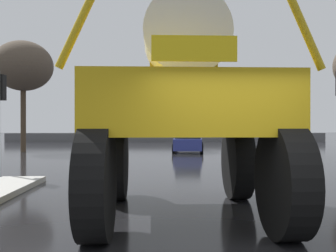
# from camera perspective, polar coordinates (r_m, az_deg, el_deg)

# --- Properties ---
(ground_plane) EXTENTS (120.00, 120.00, 0.00)m
(ground_plane) POSITION_cam_1_polar(r_m,az_deg,el_deg) (21.85, 1.10, -4.37)
(ground_plane) COLOR black
(oversize_sprayer) EXTENTS (3.96, 4.89, 4.46)m
(oversize_sprayer) POSITION_cam_1_polar(r_m,az_deg,el_deg) (7.06, 2.34, 2.18)
(oversize_sprayer) COLOR black
(oversize_sprayer) RESTS_ON ground
(sedan_ahead) EXTENTS (2.23, 4.26, 1.52)m
(sedan_ahead) POSITION_cam_1_polar(r_m,az_deg,el_deg) (23.75, 3.13, -2.28)
(sedan_ahead) COLOR navy
(sedan_ahead) RESTS_ON ground
(traffic_signal_near_left) EXTENTS (0.24, 0.54, 3.49)m
(traffic_signal_near_left) POSITION_cam_1_polar(r_m,az_deg,el_deg) (13.36, -24.40, 3.63)
(traffic_signal_near_left) COLOR gray
(traffic_signal_near_left) RESTS_ON ground
(traffic_signal_far_left) EXTENTS (0.24, 0.55, 3.28)m
(traffic_signal_far_left) POSITION_cam_1_polar(r_m,az_deg,el_deg) (32.66, -10.40, 1.33)
(traffic_signal_far_left) COLOR gray
(traffic_signal_far_left) RESTS_ON ground
(bare_tree_left) EXTENTS (3.75, 3.75, 7.10)m
(bare_tree_left) POSITION_cam_1_polar(r_m,az_deg,el_deg) (25.68, -21.39, 8.54)
(bare_tree_left) COLOR #473828
(bare_tree_left) RESTS_ON ground
(roadside_barrier) EXTENTS (32.33, 0.24, 0.90)m
(roadside_barrier) POSITION_cam_1_polar(r_m,az_deg,el_deg) (37.34, -0.14, -1.78)
(roadside_barrier) COLOR #59595B
(roadside_barrier) RESTS_ON ground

